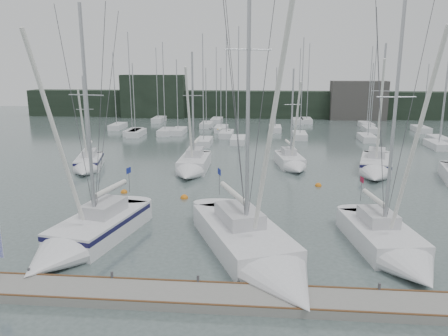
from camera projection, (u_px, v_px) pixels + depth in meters
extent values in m
plane|color=#495856|center=(246.00, 254.00, 23.61)|extent=(160.00, 160.00, 0.00)
cube|color=slate|center=(241.00, 299.00, 18.72)|extent=(24.00, 2.00, 0.40)
cube|color=black|center=(259.00, 104.00, 83.08)|extent=(90.00, 4.00, 5.00)
cube|color=black|center=(153.00, 96.00, 82.53)|extent=(12.00, 3.00, 8.00)
cube|color=#403D3B|center=(358.00, 101.00, 79.35)|extent=(10.00, 3.00, 7.00)
cube|color=silver|center=(238.00, 140.00, 56.52)|extent=(1.80, 4.50, 0.90)
cylinder|color=#A3A6AB|center=(238.00, 84.00, 54.34)|extent=(0.12, 0.12, 13.64)
cube|color=silver|center=(367.00, 138.00, 58.25)|extent=(1.80, 4.50, 0.90)
cylinder|color=#A3A6AB|center=(371.00, 100.00, 56.58)|extent=(0.12, 0.12, 9.30)
cube|color=silver|center=(133.00, 132.00, 63.06)|extent=(1.80, 4.50, 0.90)
cylinder|color=#A3A6AB|center=(130.00, 82.00, 60.90)|extent=(0.12, 0.12, 13.45)
cube|color=silver|center=(166.00, 132.00, 63.46)|extent=(1.80, 4.50, 0.90)
cylinder|color=#A3A6AB|center=(164.00, 87.00, 61.45)|extent=(0.12, 0.12, 12.16)
cube|color=silver|center=(204.00, 142.00, 55.24)|extent=(1.80, 4.50, 0.90)
cylinder|color=#A3A6AB|center=(203.00, 88.00, 53.17)|extent=(0.12, 0.12, 12.72)
cube|color=silver|center=(207.00, 125.00, 70.53)|extent=(1.80, 4.50, 0.90)
cylinder|color=#A3A6AB|center=(206.00, 96.00, 68.94)|extent=(0.12, 0.12, 8.64)
cube|color=silver|center=(118.00, 127.00, 68.98)|extent=(1.80, 4.50, 0.90)
cylinder|color=#A3A6AB|center=(115.00, 89.00, 67.12)|extent=(0.12, 0.12, 10.92)
cube|color=silver|center=(439.00, 140.00, 56.71)|extent=(1.80, 4.50, 0.90)
cylinder|color=#A3A6AB|center=(445.00, 97.00, 54.91)|extent=(0.12, 0.12, 10.37)
cube|color=silver|center=(298.00, 121.00, 75.37)|extent=(1.80, 4.50, 0.90)
cylinder|color=#A3A6AB|center=(299.00, 84.00, 73.42)|extent=(0.12, 0.12, 11.74)
cube|color=silver|center=(300.00, 136.00, 60.18)|extent=(1.80, 4.50, 0.90)
cylinder|color=#A3A6AB|center=(302.00, 86.00, 58.12)|extent=(0.12, 0.12, 12.58)
cube|color=silver|center=(136.00, 133.00, 62.28)|extent=(1.80, 4.50, 0.90)
cylinder|color=#A3A6AB|center=(134.00, 97.00, 60.61)|extent=(0.12, 0.12, 9.31)
cube|color=silver|center=(306.00, 121.00, 75.93)|extent=(1.80, 4.50, 0.90)
cylinder|color=#A3A6AB|center=(308.00, 82.00, 73.88)|extent=(0.12, 0.12, 12.57)
cube|color=silver|center=(437.00, 145.00, 53.11)|extent=(1.80, 4.50, 0.90)
cylinder|color=#A3A6AB|center=(444.00, 100.00, 51.34)|extent=(0.12, 0.12, 10.18)
cube|color=silver|center=(369.00, 130.00, 65.64)|extent=(1.80, 4.50, 0.90)
cylinder|color=#A3A6AB|center=(374.00, 83.00, 63.54)|extent=(0.12, 0.12, 13.01)
cube|color=silver|center=(179.00, 131.00, 63.98)|extent=(1.80, 4.50, 0.90)
cylinder|color=#A3A6AB|center=(177.00, 95.00, 62.25)|extent=(0.12, 0.12, 9.81)
cube|color=silver|center=(159.00, 120.00, 77.42)|extent=(1.80, 4.50, 0.90)
cylinder|color=#A3A6AB|center=(157.00, 83.00, 75.45)|extent=(0.12, 0.12, 11.90)
cube|color=silver|center=(221.00, 129.00, 66.43)|extent=(1.80, 4.50, 0.90)
cylinder|color=#A3A6AB|center=(221.00, 98.00, 64.84)|extent=(0.12, 0.12, 8.63)
cube|color=silver|center=(275.00, 129.00, 66.35)|extent=(1.80, 4.50, 0.90)
cylinder|color=#A3A6AB|center=(276.00, 97.00, 64.74)|extent=(0.12, 0.12, 8.71)
cube|color=silver|center=(366.00, 125.00, 70.43)|extent=(1.80, 4.50, 0.90)
cylinder|color=#A3A6AB|center=(370.00, 85.00, 68.46)|extent=(0.12, 0.12, 11.86)
cube|color=silver|center=(227.00, 134.00, 61.32)|extent=(1.80, 4.50, 0.90)
cylinder|color=#A3A6AB|center=(226.00, 84.00, 59.20)|extent=(0.12, 0.12, 13.09)
cube|color=silver|center=(217.00, 121.00, 76.03)|extent=(1.80, 4.50, 0.90)
cylinder|color=#A3A6AB|center=(216.00, 83.00, 74.06)|extent=(0.12, 0.12, 11.94)
cube|color=silver|center=(421.00, 129.00, 66.01)|extent=(1.80, 4.50, 0.90)
cylinder|color=#A3A6AB|center=(426.00, 96.00, 64.35)|extent=(0.12, 0.12, 9.20)
cube|color=silver|center=(101.00, 229.00, 25.87)|extent=(4.42, 7.34, 1.60)
cone|color=silver|center=(45.00, 264.00, 21.31)|extent=(3.62, 3.51, 3.09)
cube|color=#B6B6BA|center=(104.00, 207.00, 26.09)|extent=(2.22, 3.03, 0.75)
cylinder|color=#A3A6AB|center=(88.00, 117.00, 23.85)|extent=(0.19, 0.19, 11.82)
cylinder|color=silver|center=(111.00, 188.00, 26.65)|extent=(0.98, 3.34, 0.30)
cube|color=#110F39|center=(100.00, 220.00, 25.74)|extent=(4.45, 7.36, 0.27)
cube|color=navy|center=(129.00, 170.00, 28.62)|extent=(0.14, 0.57, 0.38)
cube|color=silver|center=(242.00, 239.00, 24.37)|extent=(6.50, 9.09, 1.66)
cone|color=silver|center=(290.00, 290.00, 18.83)|extent=(4.65, 4.68, 3.53)
cube|color=#B6B6BA|center=(239.00, 215.00, 24.60)|extent=(3.09, 3.84, 0.77)
cylinder|color=#A3A6AB|center=(248.00, 82.00, 21.81)|extent=(0.20, 0.20, 15.62)
cylinder|color=silver|center=(233.00, 193.00, 25.41)|extent=(1.87, 3.89, 0.31)
cube|color=navy|center=(219.00, 172.00, 27.80)|extent=(0.25, 0.56, 0.40)
cube|color=silver|center=(380.00, 238.00, 24.60)|extent=(3.85, 6.52, 1.48)
cone|color=silver|center=(418.00, 274.00, 20.34)|extent=(3.33, 3.05, 2.97)
cube|color=#B6B6BA|center=(378.00, 217.00, 24.83)|extent=(1.98, 2.67, 0.69)
cylinder|color=#A3A6AB|center=(394.00, 120.00, 22.61)|extent=(0.18, 0.18, 11.96)
cylinder|color=silver|center=(374.00, 198.00, 25.34)|extent=(0.72, 3.01, 0.28)
cube|color=maroon|center=(362.00, 180.00, 27.19)|extent=(0.10, 0.53, 0.36)
cube|color=silver|center=(89.00, 164.00, 43.12)|extent=(3.39, 5.34, 1.36)
cone|color=silver|center=(84.00, 172.00, 39.73)|extent=(2.71, 2.60, 2.27)
cube|color=#B6B6BA|center=(89.00, 153.00, 43.33)|extent=(1.69, 2.22, 0.64)
cylinder|color=#A3A6AB|center=(85.00, 117.00, 41.71)|extent=(0.16, 0.16, 7.84)
cylinder|color=silver|center=(90.00, 144.00, 43.65)|extent=(0.83, 2.40, 0.25)
cube|color=#110F39|center=(89.00, 159.00, 43.02)|extent=(3.41, 5.36, 0.23)
cube|color=silver|center=(194.00, 165.00, 42.41)|extent=(2.62, 5.82, 1.56)
cone|color=silver|center=(187.00, 175.00, 38.39)|extent=(2.61, 2.50, 2.60)
cube|color=#B6B6BA|center=(195.00, 152.00, 42.65)|extent=(1.44, 2.33, 0.73)
cylinder|color=#A3A6AB|center=(193.00, 106.00, 40.68)|extent=(0.19, 0.19, 9.83)
cylinder|color=silver|center=(196.00, 141.00, 43.05)|extent=(0.30, 2.84, 0.29)
cube|color=silver|center=(290.00, 162.00, 43.76)|extent=(2.93, 4.87, 1.39)
cone|color=silver|center=(297.00, 170.00, 40.60)|extent=(2.51, 2.29, 2.22)
cube|color=#B6B6BA|center=(289.00, 151.00, 43.98)|extent=(1.50, 2.00, 0.65)
cylinder|color=#A3A6AB|center=(292.00, 113.00, 42.30)|extent=(0.17, 0.17, 8.46)
cylinder|color=silver|center=(288.00, 142.00, 44.22)|extent=(0.62, 2.25, 0.26)
cube|color=silver|center=(376.00, 166.00, 41.99)|extent=(4.26, 6.84, 1.58)
cone|color=silver|center=(375.00, 177.00, 37.83)|extent=(3.34, 3.33, 2.74)
cube|color=#B6B6BA|center=(377.00, 153.00, 42.20)|extent=(2.10, 2.84, 0.74)
cylinder|color=#A3A6AB|center=(381.00, 103.00, 40.16)|extent=(0.19, 0.19, 10.55)
cylinder|color=silver|center=(378.00, 142.00, 42.66)|extent=(1.07, 3.08, 0.30)
cube|color=#110F39|center=(376.00, 160.00, 41.86)|extent=(4.28, 6.86, 0.26)
sphere|color=orange|center=(184.00, 198.00, 33.35)|extent=(0.60, 0.60, 0.60)
sphere|color=orange|center=(318.00, 186.00, 36.69)|extent=(0.56, 0.56, 0.56)
sphere|color=orange|center=(124.00, 193.00, 34.79)|extent=(0.54, 0.54, 0.54)
ellipsoid|color=white|center=(220.00, 129.00, 20.45)|extent=(0.36, 0.49, 0.20)
cube|color=gray|center=(214.00, 128.00, 20.57)|extent=(0.47, 0.29, 0.11)
cube|color=gray|center=(225.00, 129.00, 20.33)|extent=(0.47, 0.29, 0.11)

